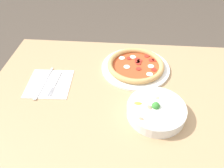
# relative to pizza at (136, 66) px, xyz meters

# --- Properties ---
(dining_table) EXTENTS (1.31, 0.80, 0.75)m
(dining_table) POSITION_rel_pizza_xyz_m (0.01, 0.16, -0.13)
(dining_table) COLOR tan
(dining_table) RESTS_ON ground_plane
(pizza) EXTENTS (0.34, 0.34, 0.04)m
(pizza) POSITION_rel_pizza_xyz_m (0.00, 0.00, 0.00)
(pizza) COLOR white
(pizza) RESTS_ON dining_table
(bowl) EXTENTS (0.23, 0.23, 0.07)m
(bowl) POSITION_rel_pizza_xyz_m (-0.08, 0.29, 0.01)
(bowl) COLOR white
(bowl) RESTS_ON dining_table
(napkin) EXTENTS (0.21, 0.21, 0.00)m
(napkin) POSITION_rel_pizza_xyz_m (0.40, 0.15, -0.02)
(napkin) COLOR white
(napkin) RESTS_ON dining_table
(fork) EXTENTS (0.02, 0.17, 0.00)m
(fork) POSITION_rel_pizza_xyz_m (0.37, 0.14, -0.01)
(fork) COLOR silver
(fork) RESTS_ON napkin
(knife) EXTENTS (0.03, 0.22, 0.01)m
(knife) POSITION_rel_pizza_xyz_m (0.42, 0.14, -0.01)
(knife) COLOR silver
(knife) RESTS_ON napkin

